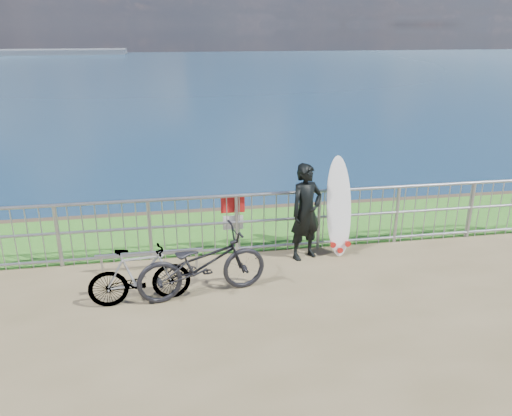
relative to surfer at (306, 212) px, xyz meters
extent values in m
plane|color=#2E7821|center=(-0.66, 1.44, -0.84)|extent=(120.00, 120.00, 0.00)
cube|color=brown|center=(-0.66, 2.64, -3.35)|extent=(120.00, 0.30, 5.00)
plane|color=navy|center=(-0.66, 88.74, -5.85)|extent=(260.00, 260.00, 0.00)
cube|color=#565E68|center=(-50.66, 166.74, -5.10)|extent=(70.00, 12.00, 1.50)
cylinder|color=#989BA1|center=(-0.66, 0.34, 0.25)|extent=(10.00, 0.06, 0.06)
cylinder|color=#989BA1|center=(-0.66, 0.34, -0.25)|extent=(10.00, 0.05, 0.05)
cylinder|color=#989BA1|center=(-0.66, 0.34, -0.75)|extent=(10.00, 0.05, 0.05)
cylinder|color=#989BA1|center=(-4.16, 0.34, -0.30)|extent=(0.06, 0.06, 1.10)
cylinder|color=#989BA1|center=(-2.66, 0.34, -0.30)|extent=(0.06, 0.06, 1.10)
cylinder|color=#989BA1|center=(-1.16, 0.34, -0.30)|extent=(0.06, 0.06, 1.10)
cylinder|color=#989BA1|center=(0.34, 0.34, -0.30)|extent=(0.06, 0.06, 1.10)
cylinder|color=#989BA1|center=(1.84, 0.34, -0.30)|extent=(0.06, 0.06, 1.10)
cylinder|color=#989BA1|center=(3.34, 0.34, -0.30)|extent=(0.06, 0.06, 1.10)
cube|color=red|center=(-1.22, 0.40, 0.07)|extent=(0.42, 0.02, 0.30)
cube|color=white|center=(-1.22, 0.39, 0.07)|extent=(0.38, 0.01, 0.08)
cube|color=white|center=(-1.22, 0.40, -0.27)|extent=(0.36, 0.02, 0.26)
imported|color=black|center=(0.00, 0.00, 0.00)|extent=(0.73, 0.61, 1.70)
ellipsoid|color=white|center=(0.61, 0.08, 0.04)|extent=(0.49, 0.44, 1.77)
cone|color=red|center=(0.48, -0.04, -0.60)|extent=(0.11, 0.19, 0.11)
cone|color=red|center=(0.75, -0.04, -0.60)|extent=(0.11, 0.19, 0.11)
cone|color=red|center=(0.61, -0.04, -0.72)|extent=(0.11, 0.19, 0.11)
imported|color=black|center=(-1.86, -1.01, -0.33)|extent=(2.06, 1.05, 1.03)
imported|color=black|center=(-2.78, -1.09, -0.41)|extent=(1.51, 0.56, 0.89)
cylinder|color=#989BA1|center=(-2.68, -0.09, -0.51)|extent=(1.74, 0.05, 0.05)
cylinder|color=#989BA1|center=(-3.45, -0.09, -0.68)|extent=(0.04, 0.04, 0.34)
cylinder|color=#989BA1|center=(-1.91, -0.09, -0.68)|extent=(0.04, 0.04, 0.34)
camera|label=1|loc=(-2.19, -7.74, 3.02)|focal=35.00mm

